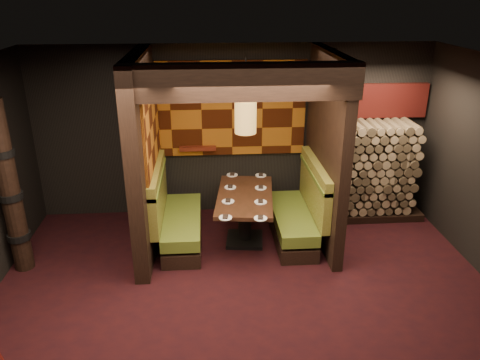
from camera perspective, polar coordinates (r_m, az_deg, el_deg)
name	(u,v)px	position (r m, az deg, el deg)	size (l,w,h in m)	color
floor	(248,306)	(6.00, 0.96, -15.16)	(6.50, 5.50, 0.02)	black
ceiling	(250,72)	(4.81, 1.19, 13.01)	(6.50, 5.50, 0.02)	black
wall_back	(233,131)	(7.82, -0.80, 5.96)	(6.50, 0.02, 2.85)	black
partition_left	(144,156)	(6.81, -11.64, 2.94)	(0.20, 2.20, 2.85)	black
partition_right	(326,150)	(7.02, 10.41, 3.63)	(0.15, 2.10, 2.85)	black
header_beam	(242,82)	(5.54, 0.21, 11.86)	(2.85, 0.18, 0.44)	black
tapa_back_panel	(232,109)	(7.67, -0.98, 8.68)	(2.40, 0.06, 1.55)	#A05614
tapa_side_panel	(151,123)	(6.84, -10.75, 6.82)	(0.04, 1.85, 1.45)	#A05614
lacquer_shelf	(198,148)	(7.78, -5.17, 3.88)	(0.60, 0.12, 0.07)	#5F1E11
booth_bench_left	(175,219)	(7.17, -7.92, -4.69)	(0.68, 1.60, 1.14)	black
booth_bench_right	(298,214)	(7.29, 7.13, -4.19)	(0.68, 1.60, 1.14)	black
dining_table	(245,209)	(7.06, 0.59, -3.56)	(0.98, 1.58, 0.79)	black
place_settings	(245,194)	(6.95, 0.60, -1.73)	(0.83, 1.76, 0.03)	white
pendant_lamp	(246,117)	(6.50, 0.68, 7.69)	(0.30, 0.30, 1.09)	#AC803B
totem_column	(10,190)	(6.84, -26.27, -1.09)	(0.31, 0.31, 2.40)	black
firewood_stack	(372,170)	(8.10, 15.77, 1.14)	(1.73, 0.70, 1.64)	black
mosaic_header	(372,101)	(8.08, 15.83, 9.27)	(1.83, 0.10, 0.56)	maroon
bay_front_post	(327,144)	(7.28, 10.61, 4.30)	(0.08, 0.08, 2.85)	black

